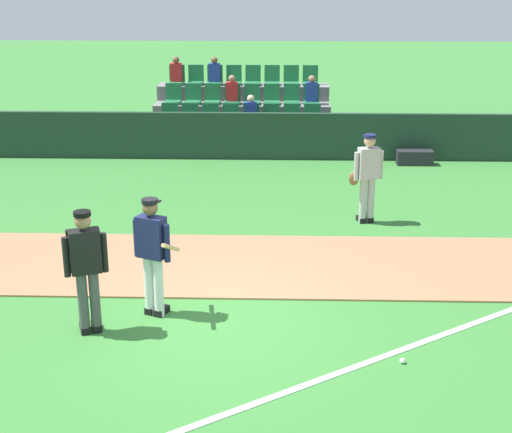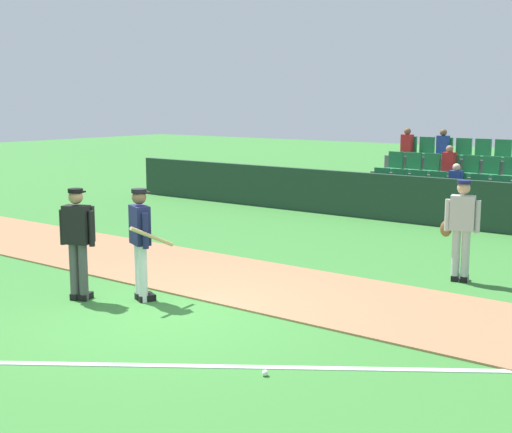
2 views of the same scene
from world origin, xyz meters
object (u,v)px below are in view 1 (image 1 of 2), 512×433
object	(u,v)px
baseball	(403,361)
equipment_bag	(415,157)
umpire_home_plate	(86,265)
runner_grey_jersey	(367,175)
batter_navy_jersey	(153,252)

from	to	relation	value
baseball	equipment_bag	bearing A→B (deg)	79.45
umpire_home_plate	equipment_bag	xyz separation A→B (m)	(6.02, 9.19, -0.82)
baseball	equipment_bag	distance (m)	10.10
runner_grey_jersey	equipment_bag	xyz separation A→B (m)	(1.73, 4.48, -0.78)
batter_navy_jersey	umpire_home_plate	world-z (taller)	same
umpire_home_plate	baseball	xyz separation A→B (m)	(4.17, -0.74, -0.96)
equipment_bag	umpire_home_plate	bearing A→B (deg)	-123.23
equipment_bag	baseball	bearing A→B (deg)	-100.55
batter_navy_jersey	runner_grey_jersey	distance (m)	5.42
baseball	runner_grey_jersey	bearing A→B (deg)	88.77
umpire_home_plate	baseball	world-z (taller)	umpire_home_plate
umpire_home_plate	baseball	distance (m)	4.34
runner_grey_jersey	baseball	bearing A→B (deg)	-91.23
runner_grey_jersey	baseball	size ratio (longest dim) A/B	23.78
baseball	equipment_bag	xyz separation A→B (m)	(1.85, 9.93, 0.14)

